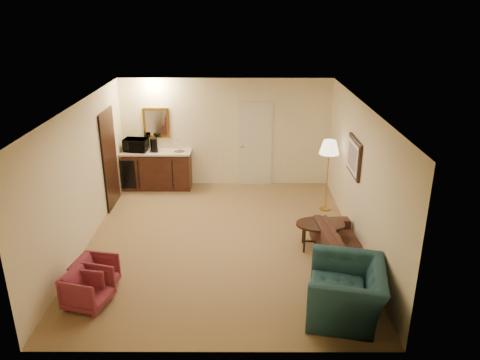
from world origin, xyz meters
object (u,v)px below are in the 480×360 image
at_px(waste_bin, 185,183).
at_px(rose_chair_near, 88,287).
at_px(rose_chair_far, 96,273).
at_px(floor_lamp, 327,176).
at_px(sofa, 344,241).
at_px(microwave, 136,143).
at_px(coffee_maker, 154,145).
at_px(teal_armchair, 347,283).
at_px(coffee_table, 320,236).
at_px(wetbar_cabinet, 157,170).

bearing_deg(waste_bin, rose_chair_near, -100.95).
relative_size(rose_chair_far, waste_bin, 2.23).
bearing_deg(floor_lamp, sofa, -91.33).
distance_m(microwave, coffee_maker, 0.44).
bearing_deg(teal_armchair, rose_chair_far, -87.51).
xyz_separation_m(sofa, coffee_table, (-0.35, 0.44, -0.12)).
distance_m(coffee_table, floor_lamp, 1.83).
height_order(rose_chair_near, waste_bin, rose_chair_near).
distance_m(floor_lamp, waste_bin, 3.48).
bearing_deg(coffee_maker, rose_chair_near, -92.49).
bearing_deg(coffee_maker, coffee_table, -40.19).
bearing_deg(coffee_table, rose_chair_far, -160.12).
bearing_deg(teal_armchair, rose_chair_near, -81.50).
distance_m(wetbar_cabinet, coffee_maker, 0.62).
relative_size(waste_bin, microwave, 0.49).
bearing_deg(wetbar_cabinet, floor_lamp, -18.31).
bearing_deg(coffee_maker, microwave, 172.68).
bearing_deg(microwave, wetbar_cabinet, 4.82).
bearing_deg(teal_armchair, floor_lamp, -173.71).
xyz_separation_m(sofa, coffee_maker, (-3.84, 3.39, 0.70)).
height_order(microwave, coffee_maker, microwave).
xyz_separation_m(teal_armchair, rose_chair_near, (-3.76, 0.20, -0.22)).
relative_size(sofa, coffee_table, 2.17).
xyz_separation_m(rose_chair_far, waste_bin, (0.90, 4.25, -0.16)).
height_order(rose_chair_near, rose_chair_far, rose_chair_near).
bearing_deg(rose_chair_far, floor_lamp, -43.04).
height_order(coffee_table, waste_bin, coffee_table).
xyz_separation_m(sofa, teal_armchair, (-0.29, -1.50, 0.15)).
distance_m(teal_armchair, waste_bin, 5.65).
relative_size(wetbar_cabinet, coffee_table, 1.85).
height_order(waste_bin, coffee_maker, coffee_maker).
xyz_separation_m(coffee_table, microwave, (-3.93, 3.01, 0.85)).
xyz_separation_m(floor_lamp, coffee_maker, (-3.89, 1.25, 0.29)).
distance_m(rose_chair_near, rose_chair_far, 0.40).
distance_m(rose_chair_far, coffee_table, 3.93).
xyz_separation_m(rose_chair_far, microwave, (-0.23, 4.35, 0.81)).
distance_m(sofa, microwave, 5.54).
distance_m(rose_chair_near, microwave, 4.82).
relative_size(wetbar_cabinet, coffee_maker, 5.15).
bearing_deg(rose_chair_near, waste_bin, 4.38).
xyz_separation_m(wetbar_cabinet, rose_chair_near, (-0.25, -4.72, -0.15)).
bearing_deg(sofa, coffee_maker, 42.84).
distance_m(wetbar_cabinet, rose_chair_near, 4.73).
bearing_deg(sofa, wetbar_cabinet, 42.32).
bearing_deg(rose_chair_near, coffee_maker, 12.78).
relative_size(wetbar_cabinet, rose_chair_far, 2.75).
bearing_deg(coffee_table, waste_bin, 133.87).
height_order(wetbar_cabinet, sofa, wetbar_cabinet).
xyz_separation_m(wetbar_cabinet, teal_armchair, (3.51, -4.92, 0.06)).
distance_m(rose_chair_near, floor_lamp, 5.38).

